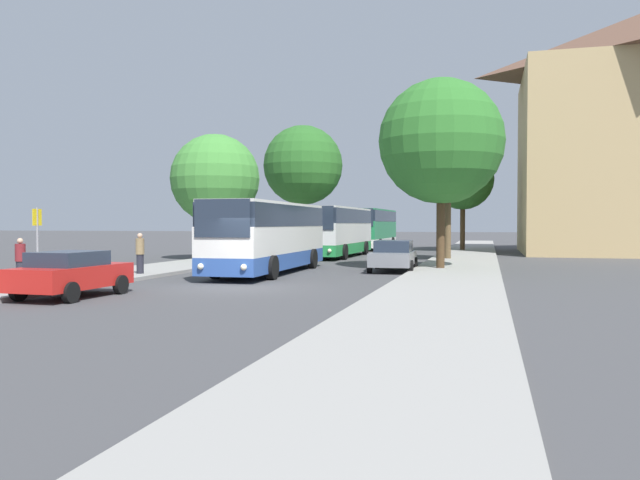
# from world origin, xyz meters

# --- Properties ---
(ground_plane) EXTENTS (300.00, 300.00, 0.00)m
(ground_plane) POSITION_xyz_m (0.00, 0.00, 0.00)
(ground_plane) COLOR #424244
(ground_plane) RESTS_ON ground
(sidewalk_left) EXTENTS (4.00, 120.00, 0.15)m
(sidewalk_left) POSITION_xyz_m (-7.00, 0.00, 0.07)
(sidewalk_left) COLOR gray
(sidewalk_left) RESTS_ON ground_plane
(sidewalk_right) EXTENTS (4.00, 120.00, 0.15)m
(sidewalk_right) POSITION_xyz_m (7.00, 0.00, 0.07)
(sidewalk_right) COLOR gray
(sidewalk_right) RESTS_ON ground_plane
(bus_front) EXTENTS (2.97, 11.24, 3.23)m
(bus_front) POSITION_xyz_m (-1.34, 6.60, 1.73)
(bus_front) COLOR #2D519E
(bus_front) RESTS_ON ground_plane
(bus_middle) EXTENTS (2.84, 11.24, 3.38)m
(bus_middle) POSITION_xyz_m (-1.53, 21.12, 1.81)
(bus_middle) COLOR #238942
(bus_middle) RESTS_ON ground_plane
(bus_rear) EXTENTS (2.81, 11.75, 3.55)m
(bus_rear) POSITION_xyz_m (-1.63, 35.04, 1.89)
(bus_rear) COLOR silver
(bus_rear) RESTS_ON ground_plane
(parked_car_left_curb) EXTENTS (2.09, 3.97, 1.43)m
(parked_car_left_curb) POSITION_xyz_m (-3.97, -4.02, 0.76)
(parked_car_left_curb) COLOR red
(parked_car_left_curb) RESTS_ON ground_plane
(parked_car_right_near) EXTENTS (2.23, 4.54, 1.48)m
(parked_car_right_near) POSITION_xyz_m (4.06, 9.22, 0.77)
(parked_car_right_near) COLOR slate
(parked_car_right_near) RESTS_ON ground_plane
(bus_stop_sign) EXTENTS (0.08, 0.45, 2.72)m
(bus_stop_sign) POSITION_xyz_m (-7.24, -1.55, 1.83)
(bus_stop_sign) COLOR gray
(bus_stop_sign) RESTS_ON sidewalk_left
(pedestrian_waiting_near) EXTENTS (0.36, 0.36, 1.61)m
(pedestrian_waiting_near) POSITION_xyz_m (-7.95, -1.59, 0.96)
(pedestrian_waiting_near) COLOR #23232D
(pedestrian_waiting_near) RESTS_ON sidewalk_left
(pedestrian_walking_back) EXTENTS (0.36, 0.36, 1.73)m
(pedestrian_walking_back) POSITION_xyz_m (-5.91, 3.11, 1.02)
(pedestrian_walking_back) COLOR #23232D
(pedestrian_walking_back) RESTS_ON sidewalk_left
(tree_left_near) EXTENTS (5.56, 5.56, 7.74)m
(tree_left_near) POSITION_xyz_m (-8.10, 15.49, 5.09)
(tree_left_near) COLOR #513D23
(tree_left_near) RESTS_ON sidewalk_left
(tree_left_far) EXTENTS (6.43, 6.43, 10.09)m
(tree_left_far) POSITION_xyz_m (-6.12, 28.02, 7.01)
(tree_left_far) COLOR brown
(tree_left_far) RESTS_ON sidewalk_left
(tree_right_near) EXTENTS (4.97, 4.97, 8.24)m
(tree_right_near) POSITION_xyz_m (6.42, 31.51, 5.89)
(tree_right_near) COLOR #47331E
(tree_right_near) RESTS_ON sidewalk_right
(tree_right_mid) EXTENTS (6.01, 6.01, 9.10)m
(tree_right_mid) POSITION_xyz_m (6.23, 9.99, 6.23)
(tree_right_mid) COLOR #47331E
(tree_right_mid) RESTS_ON sidewalk_right
(tree_right_far) EXTENTS (5.23, 5.23, 8.61)m
(tree_right_far) POSITION_xyz_m (6.04, 18.45, 6.13)
(tree_right_far) COLOR brown
(tree_right_far) RESTS_ON sidewalk_right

